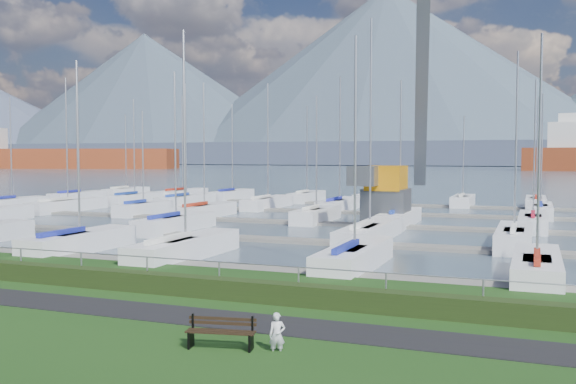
% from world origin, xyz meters
% --- Properties ---
extents(path, '(160.00, 2.00, 0.04)m').
position_xyz_m(path, '(0.00, -3.00, 0.01)').
color(path, black).
rests_on(path, grass).
extents(water, '(800.00, 540.00, 0.20)m').
position_xyz_m(water, '(0.00, 260.00, -0.40)').
color(water, '#425260').
extents(hedge, '(80.00, 0.70, 0.70)m').
position_xyz_m(hedge, '(0.00, -0.40, 0.35)').
color(hedge, '#202F11').
rests_on(hedge, grass).
extents(fence, '(80.00, 0.04, 0.04)m').
position_xyz_m(fence, '(0.00, 0.00, 1.20)').
color(fence, '#94979C').
rests_on(fence, grass).
extents(foothill, '(900.00, 80.00, 12.00)m').
position_xyz_m(foothill, '(0.00, 330.00, 6.00)').
color(foothill, '#424B60').
rests_on(foothill, water).
extents(mountains, '(1190.00, 360.00, 115.00)m').
position_xyz_m(mountains, '(7.35, 404.62, 46.68)').
color(mountains, '#454E65').
rests_on(mountains, water).
extents(docks, '(90.00, 41.60, 0.25)m').
position_xyz_m(docks, '(0.00, 26.00, -0.22)').
color(docks, slate).
rests_on(docks, water).
extents(bench_right, '(1.85, 0.77, 0.85)m').
position_xyz_m(bench_right, '(4.93, -5.61, 0.42)').
color(bench_right, black).
rests_on(bench_right, grass).
extents(person, '(0.49, 0.41, 1.14)m').
position_xyz_m(person, '(6.36, -5.30, 0.57)').
color(person, silver).
rests_on(person, grass).
extents(crane, '(5.51, 13.21, 22.35)m').
position_xyz_m(crane, '(2.60, 27.94, 5.33)').
color(crane, '#515458').
rests_on(crane, water).
extents(cargo_ship_west, '(93.75, 42.00, 21.50)m').
position_xyz_m(cargo_ship_west, '(-168.08, 183.84, 3.61)').
color(cargo_ship_west, maroon).
rests_on(cargo_ship_west, water).
extents(sailboat_fleet, '(74.83, 49.10, 13.75)m').
position_xyz_m(sailboat_fleet, '(-1.56, 28.75, 5.44)').
color(sailboat_fleet, '#1E2C9A').
rests_on(sailboat_fleet, water).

